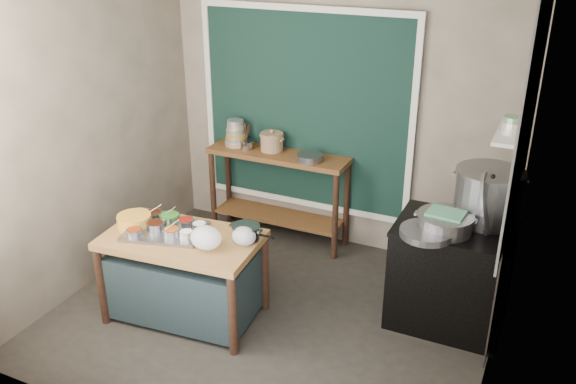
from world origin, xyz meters
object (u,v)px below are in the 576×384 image
at_px(back_counter, 278,196).
at_px(yellow_basin, 134,221).
at_px(stove_block, 450,276).
at_px(condiment_tray, 165,231).
at_px(prep_table, 184,277).
at_px(saucepan, 246,233).
at_px(stock_pot, 488,196).
at_px(steamer, 445,223).
at_px(ceramic_crock, 272,143).
at_px(utensil_cup, 247,145).

bearing_deg(back_counter, yellow_basin, -108.74).
bearing_deg(stove_block, condiment_tray, -158.58).
distance_m(prep_table, yellow_basin, 0.62).
distance_m(prep_table, back_counter, 1.59).
relative_size(condiment_tray, saucepan, 2.70).
xyz_separation_m(back_counter, stove_block, (1.90, -0.73, -0.05)).
relative_size(prep_table, back_counter, 0.86).
relative_size(yellow_basin, stock_pot, 0.51).
bearing_deg(condiment_tray, back_counter, 80.68).
bearing_deg(saucepan, yellow_basin, -166.75).
xyz_separation_m(yellow_basin, stock_pot, (2.62, 1.07, 0.29)).
height_order(saucepan, stock_pot, stock_pot).
xyz_separation_m(back_counter, steamer, (1.83, -0.85, 0.48)).
height_order(prep_table, ceramic_crock, ceramic_crock).
bearing_deg(steamer, yellow_basin, -162.53).
bearing_deg(ceramic_crock, condiment_tray, -96.13).
xyz_separation_m(yellow_basin, steamer, (2.37, 0.75, 0.15)).
relative_size(utensil_cup, steamer, 0.32).
bearing_deg(ceramic_crock, steamer, -24.87).
height_order(yellow_basin, steamer, steamer).
relative_size(stove_block, saucepan, 3.91).
xyz_separation_m(stove_block, steamer, (-0.07, -0.12, 0.53)).
bearing_deg(yellow_basin, back_counter, 71.26).
xyz_separation_m(stove_block, ceramic_crock, (-1.99, 0.77, 0.61)).
bearing_deg(condiment_tray, yellow_basin, -175.65).
height_order(prep_table, stock_pot, stock_pot).
height_order(prep_table, saucepan, saucepan).
xyz_separation_m(condiment_tray, yellow_basin, (-0.28, -0.02, 0.04)).
relative_size(back_counter, yellow_basin, 5.19).
xyz_separation_m(utensil_cup, stock_pot, (2.42, -0.50, 0.10)).
relative_size(prep_table, ceramic_crock, 5.11).
height_order(back_counter, ceramic_crock, ceramic_crock).
distance_m(condiment_tray, utensil_cup, 1.57).
relative_size(utensil_cup, ceramic_crock, 0.57).
bearing_deg(condiment_tray, prep_table, -1.16).
bearing_deg(prep_table, condiment_tray, 173.99).
height_order(prep_table, utensil_cup, utensil_cup).
bearing_deg(steamer, saucepan, -158.80).
bearing_deg(yellow_basin, saucepan, 11.49).
height_order(back_counter, steamer, steamer).
xyz_separation_m(yellow_basin, utensil_cup, (0.21, 1.57, 0.19)).
bearing_deg(yellow_basin, stove_block, 19.57).
relative_size(saucepan, ceramic_crock, 0.94).
distance_m(condiment_tray, saucepan, 0.68).
bearing_deg(utensil_cup, steamer, -20.87).
distance_m(stove_block, stock_pot, 0.72).
bearing_deg(prep_table, ceramic_crock, 84.64).
relative_size(prep_table, steamer, 2.85).
bearing_deg(utensil_cup, condiment_tray, -87.11).
height_order(prep_table, condiment_tray, condiment_tray).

